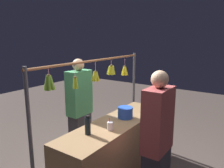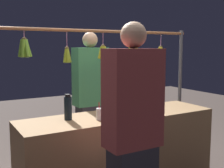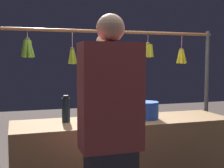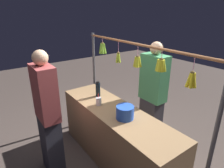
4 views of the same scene
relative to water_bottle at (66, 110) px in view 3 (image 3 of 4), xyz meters
name	(u,v)px [view 3 (image 3 of 4)]	position (x,y,z in m)	size (l,w,h in m)	color
market_counter	(124,163)	(-0.54, 0.06, -0.53)	(2.05, 0.57, 0.82)	olive
display_rack	(112,74)	(-0.53, -0.30, 0.30)	(2.34, 0.14, 1.71)	#4C4C51
water_bottle	(66,110)	(0.00, 0.00, 0.00)	(0.07, 0.07, 0.24)	black
blue_bucket	(147,110)	(-0.76, 0.08, -0.03)	(0.22, 0.22, 0.16)	blue
drink_cup	(98,117)	(-0.26, 0.15, -0.06)	(0.08, 0.08, 0.17)	silver
vendor_person	(104,108)	(-0.54, -0.64, -0.11)	(0.40, 0.22, 1.68)	#2D2D38
customer_person	(111,145)	(-0.15, 0.84, -0.11)	(0.40, 0.21, 1.67)	#2D2D38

